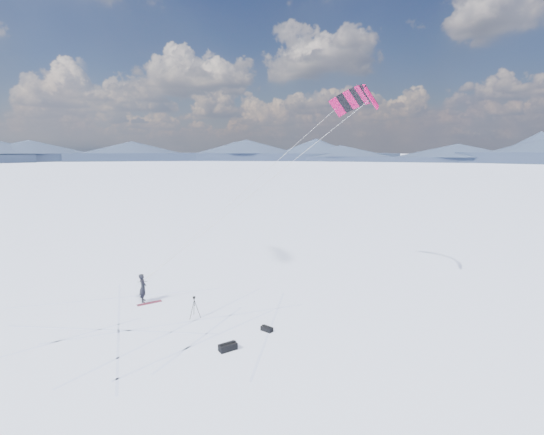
# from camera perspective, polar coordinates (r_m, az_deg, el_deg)

# --- Properties ---
(ground) EXTENTS (1800.00, 1800.00, 0.00)m
(ground) POSITION_cam_1_polar(r_m,az_deg,el_deg) (21.78, -13.72, -15.06)
(ground) COLOR white
(horizon_hills) EXTENTS (704.00, 704.00, 9.17)m
(horizon_hills) POSITION_cam_1_polar(r_m,az_deg,el_deg) (20.48, -14.16, -5.25)
(horizon_hills) COLOR black
(horizon_hills) RESTS_ON ground
(snow_tracks) EXTENTS (17.62, 14.39, 0.01)m
(snow_tracks) POSITION_cam_1_polar(r_m,az_deg,el_deg) (21.34, -15.84, -15.68)
(snow_tracks) COLOR #AFBDE3
(snow_tracks) RESTS_ON ground
(snowkiter) EXTENTS (0.58, 0.72, 1.73)m
(snowkiter) POSITION_cam_1_polar(r_m,az_deg,el_deg) (25.52, -18.09, -11.48)
(snowkiter) COLOR black
(snowkiter) RESTS_ON ground
(snowboard) EXTENTS (1.32, 1.08, 0.04)m
(snowboard) POSITION_cam_1_polar(r_m,az_deg,el_deg) (25.12, -17.32, -11.74)
(snowboard) COLOR maroon
(snowboard) RESTS_ON ground
(tripod) EXTENTS (0.57, 0.62, 1.21)m
(tripod) POSITION_cam_1_polar(r_m,az_deg,el_deg) (22.29, -11.18, -12.18)
(tripod) COLOR black
(tripod) RESTS_ON ground
(gear_bag_a) EXTENTS (0.89, 0.81, 0.37)m
(gear_bag_a) POSITION_cam_1_polar(r_m,az_deg,el_deg) (19.03, -6.41, -18.11)
(gear_bag_a) COLOR black
(gear_bag_a) RESTS_ON ground
(gear_bag_b) EXTENTS (0.68, 0.59, 0.28)m
(gear_bag_b) POSITION_cam_1_polar(r_m,az_deg,el_deg) (20.66, -0.75, -15.81)
(gear_bag_b) COLOR black
(gear_bag_b) RESTS_ON ground
(power_kite) EXTENTS (14.20, 7.07, 11.81)m
(power_kite) POSITION_cam_1_polar(r_m,az_deg,el_deg) (26.64, 12.17, 16.31)
(power_kite) COLOR #AD0943
(power_kite) RESTS_ON ground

